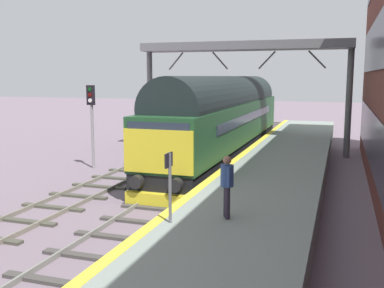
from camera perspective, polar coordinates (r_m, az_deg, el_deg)
name	(u,v)px	position (r m, az deg, el deg)	size (l,w,h in m)	color
ground_plane	(176,194)	(18.12, -1.99, -6.37)	(140.00, 140.00, 0.00)	slate
track_main	(176,193)	(18.10, -1.99, -6.20)	(2.50, 60.00, 0.15)	gray
track_adjacent_west	(99,186)	(19.56, -11.69, -5.25)	(2.50, 60.00, 0.15)	gray
station_platform	(267,189)	(17.12, 9.43, -5.64)	(4.00, 44.00, 1.01)	gray
diesel_locomotive	(225,116)	(25.00, 4.16, 3.54)	(2.74, 19.62, 4.68)	black
signal_post_mid	(92,115)	(23.32, -12.58, 3.60)	(0.44, 0.22, 4.23)	gray
signal_post_far	(156,108)	(30.70, -4.62, 4.58)	(0.44, 0.22, 4.05)	gray
platform_number_sign	(169,176)	(11.27, -2.88, -4.10)	(0.10, 0.44, 1.78)	slate
waiting_passenger	(227,181)	(11.70, 4.45, -4.68)	(0.46, 0.47, 1.64)	#2E2837
overhead_footbridge	(243,52)	(28.02, 6.51, 11.45)	(12.80, 2.00, 6.73)	slate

